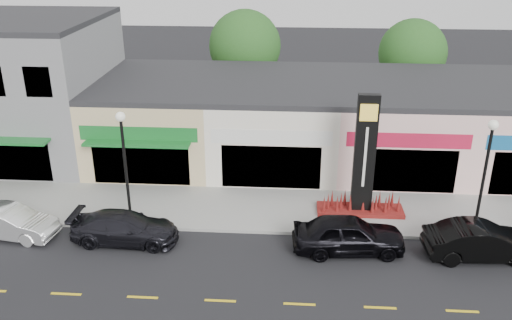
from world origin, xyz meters
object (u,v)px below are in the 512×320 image
Objects in this scene: lamp_east_near at (486,167)px; car_black_sedan at (349,234)px; pylon_sign at (363,173)px; lamp_west_near at (125,157)px; car_dark_sedan at (125,228)px; car_white_van at (10,222)px; car_black_conv at (481,241)px.

lamp_east_near is 6.66m from car_black_sedan.
lamp_east_near is at bearing -78.64° from car_black_sedan.
pylon_sign reaches higher than lamp_east_near.
car_dark_sedan is (0.21, -1.54, -2.78)m from lamp_west_near.
pylon_sign is at bearing 8.77° from lamp_west_near.
lamp_west_near is 6.02m from car_white_van.
pylon_sign is 11.38m from car_dark_sedan.
lamp_west_near is at bearing -65.72° from car_white_van.
lamp_west_near is at bearing -171.23° from pylon_sign.
lamp_east_near is at bearing -82.83° from car_dark_sedan.
lamp_west_near is 1.27× the size of car_white_van.
car_black_sedan is (-0.88, -3.35, -1.45)m from pylon_sign.
car_white_van is at bearing 90.61° from car_dark_sedan.
car_black_sedan is at bearing -9.26° from lamp_west_near.
pylon_sign is 1.39× the size of car_white_van.
car_black_sedan is (10.12, -1.65, -2.65)m from lamp_west_near.
car_black_sedan is (9.91, -0.11, 0.13)m from car_dark_sedan.
car_white_van is at bearing 85.69° from car_black_conv.
pylon_sign is 1.26× the size of car_black_conv.
lamp_west_near and lamp_east_near have the same top height.
lamp_east_near is 1.27× the size of car_white_van.
car_black_sedan is at bearing 85.24° from car_black_conv.
pylon_sign is at bearing -70.44° from car_white_van.
car_dark_sedan is 1.01× the size of car_black_conv.
car_black_conv is (4.71, -3.48, -1.49)m from pylon_sign.
pylon_sign is (-5.00, 1.70, -1.20)m from lamp_east_near.
lamp_west_near is 1.15× the size of car_black_conv.
car_white_van is at bearing -168.96° from pylon_sign.
pylon_sign reaches higher than car_dark_sedan.
lamp_east_near reaches higher than car_dark_sedan.
lamp_east_near reaches higher than car_white_van.
lamp_east_near is 0.91× the size of pylon_sign.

